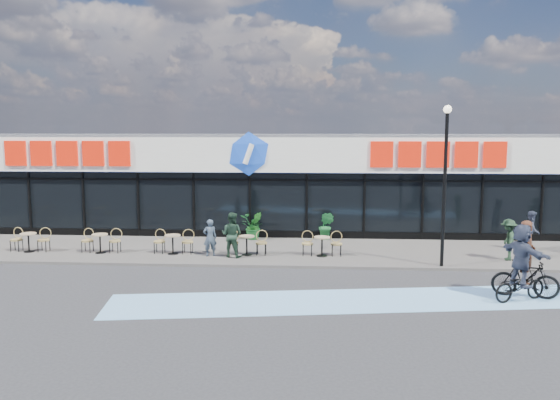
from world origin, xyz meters
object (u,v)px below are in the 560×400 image
lamp_post (445,173)px  potted_plant_mid (254,225)px  pedestrian_b (532,231)px  potted_plant_left (252,227)px  potted_plant_right (326,226)px  patron_left (210,238)px  cyclist_b (526,270)px  cyclist_a (521,267)px  patron_right (232,235)px  pedestrian_a (508,240)px

lamp_post → potted_plant_mid: 8.72m
potted_plant_mid → pedestrian_b: (11.16, -1.58, 0.20)m
potted_plant_left → potted_plant_right: bearing=3.3°
patron_left → cyclist_b: (10.03, -4.19, 0.02)m
potted_plant_left → cyclist_a: 11.50m
patron_right → cyclist_b: 10.06m
potted_plant_right → cyclist_a: 9.53m
potted_plant_mid → cyclist_b: 11.52m
patron_left → pedestrian_b: pedestrian_b is taller
patron_left → cyclist_a: 10.76m
lamp_post → cyclist_b: lamp_post is taller
potted_plant_right → pedestrian_a: size_ratio=0.79×
cyclist_b → patron_left: bearing=157.4°
patron_right → cyclist_a: cyclist_a is taller
potted_plant_mid → patron_right: bearing=-97.8°
pedestrian_b → patron_left: bearing=120.3°
lamp_post → potted_plant_right: size_ratio=4.62×
potted_plant_left → potted_plant_right: potted_plant_right is taller
lamp_post → pedestrian_a: 3.78m
potted_plant_right → potted_plant_left: bearing=-176.7°
lamp_post → patron_left: size_ratio=3.95×
pedestrian_a → pedestrian_b: size_ratio=0.96×
potted_plant_mid → potted_plant_right: size_ratio=0.98×
potted_plant_mid → patron_right: (-0.47, -3.44, 0.25)m
potted_plant_left → pedestrian_a: (9.75, -3.14, 0.22)m
lamp_post → cyclist_a: size_ratio=2.49×
patron_right → pedestrian_b: bearing=-153.8°
pedestrian_b → cyclist_a: cyclist_a is taller
potted_plant_right → patron_left: size_ratio=0.86×
patron_left → pedestrian_a: bearing=160.6°
potted_plant_right → lamp_post: bearing=-48.1°
cyclist_b → pedestrian_b: bearing=67.7°
patron_right → potted_plant_left: bearing=-79.7°
potted_plant_mid → cyclist_a: size_ratio=0.53×
potted_plant_mid → cyclist_b: bearing=-40.8°
lamp_post → pedestrian_b: bearing=34.1°
patron_right → pedestrian_a: patron_right is taller
pedestrian_b → potted_plant_mid: bearing=104.1°
patron_left → cyclist_a: size_ratio=0.63×
lamp_post → pedestrian_a: lamp_post is taller
potted_plant_mid → patron_left: patron_left is taller
potted_plant_left → patron_left: 3.44m
potted_plant_right → pedestrian_b: bearing=-11.4°
pedestrian_a → patron_right: bearing=-78.8°
cyclist_a → pedestrian_b: bearing=66.6°
potted_plant_mid → pedestrian_a: pedestrian_a is taller
pedestrian_a → potted_plant_left: bearing=-97.6°
potted_plant_left → pedestrian_b: size_ratio=0.68×
cyclist_b → pedestrian_a: bearing=77.3°
patron_left → patron_right: 0.86m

